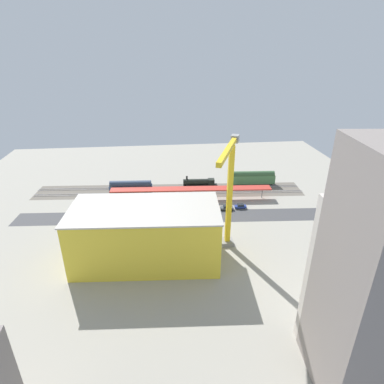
{
  "coord_description": "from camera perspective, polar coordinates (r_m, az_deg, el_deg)",
  "views": [
    {
      "loc": [
        3.39,
        99.42,
        53.66
      ],
      "look_at": [
        -6.96,
        2.03,
        8.78
      ],
      "focal_mm": 29.68,
      "sensor_mm": 36.0,
      "label": 1
    }
  ],
  "objects": [
    {
      "name": "street_tree_1",
      "position": [
        104.07,
        0.77,
        -3.08
      ],
      "size": [
        5.69,
        5.69,
        8.13
      ],
      "color": "brown",
      "rests_on": "ground"
    },
    {
      "name": "parked_car_2",
      "position": [
        114.39,
        3.0,
        -2.96
      ],
      "size": [
        4.67,
        1.99,
        1.69
      ],
      "color": "black",
      "rests_on": "ground"
    },
    {
      "name": "tower_crane",
      "position": [
        86.39,
        6.67,
        0.56
      ],
      "size": [
        10.3,
        22.34,
        32.04
      ],
      "color": "gray",
      "rests_on": "ground"
    },
    {
      "name": "parked_car_5",
      "position": [
        113.51,
        -5.87,
        -3.3
      ],
      "size": [
        4.66,
        2.0,
        1.72
      ],
      "color": "black",
      "rests_on": "ground"
    },
    {
      "name": "street_tree_0",
      "position": [
        103.44,
        -1.95,
        -3.43
      ],
      "size": [
        5.01,
        5.01,
        7.57
      ],
      "color": "brown",
      "rests_on": "ground"
    },
    {
      "name": "locomotive",
      "position": [
        133.13,
        1.54,
        1.64
      ],
      "size": [
        14.41,
        3.42,
        4.86
      ],
      "color": "black",
      "rests_on": "ground"
    },
    {
      "name": "rail_bed",
      "position": [
        130.27,
        -4.04,
        0.23
      ],
      "size": [
        108.46,
        20.8,
        0.01
      ],
      "primitive_type": "cube",
      "rotation": [
        0.0,
        0.0,
        -0.07
      ],
      "color": "#665E54",
      "rests_on": "ground"
    },
    {
      "name": "freight_coach_far",
      "position": [
        126.91,
        -10.93,
        0.74
      ],
      "size": [
        16.75,
        4.25,
        6.21
      ],
      "color": "black",
      "rests_on": "ground"
    },
    {
      "name": "box_truck_1",
      "position": [
        101.68,
        -7.45,
        -6.33
      ],
      "size": [
        10.15,
        2.6,
        3.53
      ],
      "color": "black",
      "rests_on": "ground"
    },
    {
      "name": "parked_car_4",
      "position": [
        113.44,
        -2.71,
        -3.23
      ],
      "size": [
        4.22,
        2.01,
        1.6
      ],
      "color": "black",
      "rests_on": "ground"
    },
    {
      "name": "track_rails",
      "position": [
        130.2,
        -4.04,
        0.3
      ],
      "size": [
        107.55,
        14.39,
        0.12
      ],
      "color": "#9E9EA8",
      "rests_on": "ground"
    },
    {
      "name": "parked_car_1",
      "position": [
        115.35,
        6.26,
        -2.85
      ],
      "size": [
        4.75,
        1.93,
        1.67
      ],
      "color": "black",
      "rests_on": "ground"
    },
    {
      "name": "ground_plane",
      "position": [
        113.03,
        -3.63,
        -3.78
      ],
      "size": [
        172.46,
        172.46,
        0.0
      ],
      "primitive_type": "plane",
      "color": "#9E998C",
      "rests_on": "ground"
    },
    {
      "name": "background_skyline",
      "position": [
        48.9,
        9.32,
        -24.97
      ],
      "size": [
        85.06,
        34.06,
        42.86
      ],
      "color": "gray",
      "rests_on": "ground"
    },
    {
      "name": "parked_car_6",
      "position": [
        113.95,
        -9.25,
        -3.41
      ],
      "size": [
        4.35,
        1.94,
        1.61
      ],
      "color": "black",
      "rests_on": "ground"
    },
    {
      "name": "street_tree_2",
      "position": [
        105.73,
        -12.8,
        -3.86
      ],
      "size": [
        5.14,
        5.14,
        6.93
      ],
      "color": "brown",
      "rests_on": "ground"
    },
    {
      "name": "construction_building",
      "position": [
        86.63,
        -8.25,
        -7.67
      ],
      "size": [
        39.43,
        20.79,
        15.51
      ],
      "primitive_type": "cube",
      "rotation": [
        0.0,
        0.0,
        -0.07
      ],
      "color": "yellow",
      "rests_on": "ground"
    },
    {
      "name": "platform_canopy_near",
      "position": [
        121.37,
        -0.15,
        0.56
      ],
      "size": [
        61.54,
        8.37,
        4.45
      ],
      "color": "#B73328",
      "rests_on": "ground"
    },
    {
      "name": "construction_roof_slab",
      "position": [
        82.69,
        -8.58,
        -3.0
      ],
      "size": [
        40.07,
        21.43,
        0.4
      ],
      "primitive_type": "cube",
      "rotation": [
        0.0,
        0.0,
        -0.07
      ],
      "color": "#B7B2A8",
      "rests_on": "construction_building"
    },
    {
      "name": "passenger_coach",
      "position": [
        137.19,
        10.9,
        2.56
      ],
      "size": [
        18.6,
        4.17,
        6.02
      ],
      "color": "black",
      "rests_on": "ground"
    },
    {
      "name": "box_truck_0",
      "position": [
        103.48,
        0.63,
        -5.47
      ],
      "size": [
        10.05,
        3.4,
        3.65
      ],
      "color": "black",
      "rests_on": "ground"
    },
    {
      "name": "street_asphalt",
      "position": [
        110.64,
        -3.56,
        -4.44
      ],
      "size": [
        108.15,
        16.21,
        0.01
      ],
      "primitive_type": "cube",
      "rotation": [
        0.0,
        0.0,
        -0.07
      ],
      "color": "#424244",
      "rests_on": "ground"
    },
    {
      "name": "parked_car_0",
      "position": [
        117.07,
        8.7,
        -2.58
      ],
      "size": [
        4.29,
        1.9,
        1.58
      ],
      "color": "black",
      "rests_on": "ground"
    },
    {
      "name": "street_tree_3",
      "position": [
        103.63,
        -3.99,
        -3.42
      ],
      "size": [
        4.97,
        4.97,
        7.55
      ],
      "color": "brown",
      "rests_on": "ground"
    },
    {
      "name": "parked_car_3",
      "position": [
        113.52,
        0.29,
        -3.18
      ],
      "size": [
        4.52,
        1.99,
        1.58
      ],
      "color": "black",
      "rests_on": "ground"
    },
    {
      "name": "traffic_light",
      "position": [
        113.46,
        -13.51,
        -1.91
      ],
      "size": [
        0.5,
        0.36,
        6.45
      ],
      "color": "#333333",
      "rests_on": "ground"
    }
  ]
}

